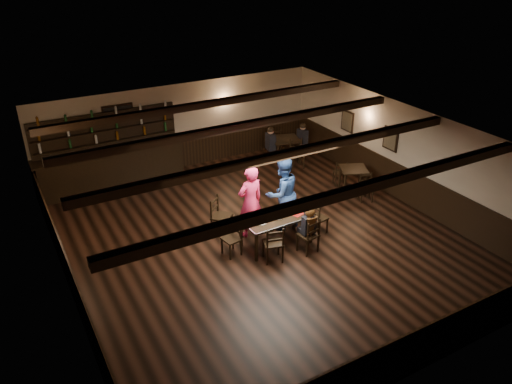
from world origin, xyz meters
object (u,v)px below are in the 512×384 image
woman_pink (250,202)px  man_blue (282,193)px  bar_counter (111,163)px  chair_near_left (274,242)px  chair_near_right (311,234)px  dining_table (277,220)px  cake (260,220)px

woman_pink → man_blue: man_blue is taller
man_blue → bar_counter: bar_counter is taller
chair_near_left → chair_near_right: 0.93m
woman_pink → bar_counter: 4.96m
dining_table → chair_near_right: size_ratio=1.88×
chair_near_right → cake: bearing=143.8°
dining_table → man_blue: 0.88m
bar_counter → man_blue: bearing=-55.6°
woman_pink → cake: (-0.13, -0.70, -0.12)m
chair_near_left → woman_pink: size_ratio=0.49×
woman_pink → man_blue: bearing=171.6°
cake → bar_counter: bearing=112.1°
dining_table → cake: 0.47m
man_blue → chair_near_left: bearing=46.6°
man_blue → cake: bearing=27.6°
dining_table → chair_near_right: chair_near_right is taller
dining_table → cake: size_ratio=5.07×
chair_near_right → dining_table: bearing=125.3°
woman_pink → chair_near_right: bearing=116.1°
woman_pink → bar_counter: bearing=-67.7°
chair_near_left → woman_pink: 1.36m
woman_pink → man_blue: 0.86m
woman_pink → chair_near_left: bearing=81.0°
dining_table → chair_near_left: (-0.43, -0.60, -0.15)m
man_blue → bar_counter: bearing=-60.9°
cake → chair_near_right: bearing=-36.2°
woman_pink → cake: bearing=75.4°
chair_near_right → cake: (-0.95, 0.69, 0.28)m
chair_near_right → cake: 1.21m
chair_near_left → woman_pink: woman_pink is taller
chair_near_left → bar_counter: bar_counter is taller
chair_near_right → bar_counter: size_ratio=0.21×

